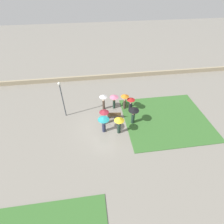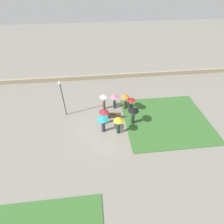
{
  "view_description": "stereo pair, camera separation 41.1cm",
  "coord_description": "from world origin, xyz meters",
  "px_view_note": "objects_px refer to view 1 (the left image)",
  "views": [
    {
      "loc": [
        0.96,
        13.1,
        13.32
      ],
      "look_at": [
        -1.11,
        -1.55,
        0.81
      ],
      "focal_mm": 28.0,
      "sensor_mm": 36.0,
      "label": 1
    },
    {
      "loc": [
        0.56,
        13.16,
        13.32
      ],
      "look_at": [
        -1.11,
        -1.55,
        0.81
      ],
      "focal_mm": 28.0,
      "sensor_mm": 36.0,
      "label": 2
    }
  ],
  "objects_px": {
    "crowd_person_yellow": "(119,122)",
    "crowd_person_maroon": "(104,114)",
    "lamp_post": "(62,95)",
    "crowd_person_pink": "(114,99)",
    "park_bench": "(114,115)",
    "crowd_person_red": "(131,103)",
    "crowd_person_orange": "(125,99)",
    "crowd_person_black": "(133,113)",
    "crowd_person_white": "(103,99)",
    "crowd_person_teal": "(104,121)"
  },
  "relations": [
    {
      "from": "crowd_person_red",
      "to": "crowd_person_pink",
      "type": "relative_size",
      "value": 0.97
    },
    {
      "from": "lamp_post",
      "to": "crowd_person_orange",
      "type": "xyz_separation_m",
      "value": [
        -6.89,
        -0.32,
        -1.36
      ]
    },
    {
      "from": "park_bench",
      "to": "crowd_person_yellow",
      "type": "bearing_deg",
      "value": 101.05
    },
    {
      "from": "crowd_person_orange",
      "to": "crowd_person_pink",
      "type": "relative_size",
      "value": 1.13
    },
    {
      "from": "crowd_person_red",
      "to": "crowd_person_yellow",
      "type": "bearing_deg",
      "value": 135.39
    },
    {
      "from": "crowd_person_teal",
      "to": "crowd_person_maroon",
      "type": "bearing_deg",
      "value": -83.41
    },
    {
      "from": "park_bench",
      "to": "crowd_person_teal",
      "type": "relative_size",
      "value": 0.82
    },
    {
      "from": "crowd_person_red",
      "to": "crowd_person_yellow",
      "type": "distance_m",
      "value": 3.9
    },
    {
      "from": "park_bench",
      "to": "crowd_person_red",
      "type": "bearing_deg",
      "value": -145.3
    },
    {
      "from": "lamp_post",
      "to": "crowd_person_pink",
      "type": "xyz_separation_m",
      "value": [
        -5.68,
        -0.59,
        -1.49
      ]
    },
    {
      "from": "crowd_person_orange",
      "to": "crowd_person_maroon",
      "type": "relative_size",
      "value": 1.11
    },
    {
      "from": "crowd_person_orange",
      "to": "crowd_person_pink",
      "type": "bearing_deg",
      "value": -49.3
    },
    {
      "from": "park_bench",
      "to": "crowd_person_maroon",
      "type": "bearing_deg",
      "value": 37.68
    },
    {
      "from": "crowd_person_maroon",
      "to": "park_bench",
      "type": "bearing_deg",
      "value": 50.43
    },
    {
      "from": "crowd_person_white",
      "to": "crowd_person_orange",
      "type": "height_order",
      "value": "crowd_person_orange"
    },
    {
      "from": "park_bench",
      "to": "crowd_person_red",
      "type": "xyz_separation_m",
      "value": [
        -2.11,
        -1.12,
        0.63
      ]
    },
    {
      "from": "crowd_person_maroon",
      "to": "crowd_person_teal",
      "type": "bearing_deg",
      "value": -78.87
    },
    {
      "from": "crowd_person_pink",
      "to": "crowd_person_black",
      "type": "bearing_deg",
      "value": -34.54
    },
    {
      "from": "lamp_post",
      "to": "crowd_person_white",
      "type": "height_order",
      "value": "lamp_post"
    },
    {
      "from": "crowd_person_teal",
      "to": "crowd_person_white",
      "type": "bearing_deg",
      "value": -80.62
    },
    {
      "from": "crowd_person_white",
      "to": "crowd_person_yellow",
      "type": "height_order",
      "value": "crowd_person_white"
    },
    {
      "from": "crowd_person_red",
      "to": "crowd_person_orange",
      "type": "relative_size",
      "value": 0.86
    },
    {
      "from": "crowd_person_yellow",
      "to": "crowd_person_teal",
      "type": "xyz_separation_m",
      "value": [
        1.51,
        -0.4,
        -0.03
      ]
    },
    {
      "from": "crowd_person_orange",
      "to": "crowd_person_black",
      "type": "bearing_deg",
      "value": 62.53
    },
    {
      "from": "lamp_post",
      "to": "crowd_person_red",
      "type": "xyz_separation_m",
      "value": [
        -7.52,
        0.12,
        -1.74
      ]
    },
    {
      "from": "crowd_person_maroon",
      "to": "crowd_person_teal",
      "type": "xyz_separation_m",
      "value": [
        0.17,
        1.15,
        0.07
      ]
    },
    {
      "from": "crowd_person_maroon",
      "to": "crowd_person_pink",
      "type": "relative_size",
      "value": 1.02
    },
    {
      "from": "lamp_post",
      "to": "crowd_person_pink",
      "type": "distance_m",
      "value": 5.9
    },
    {
      "from": "crowd_person_yellow",
      "to": "crowd_person_maroon",
      "type": "relative_size",
      "value": 1.08
    },
    {
      "from": "crowd_person_orange",
      "to": "crowd_person_teal",
      "type": "relative_size",
      "value": 1.07
    },
    {
      "from": "crowd_person_orange",
      "to": "crowd_person_teal",
      "type": "bearing_deg",
      "value": 13.83
    },
    {
      "from": "park_bench",
      "to": "crowd_person_yellow",
      "type": "relative_size",
      "value": 0.79
    },
    {
      "from": "crowd_person_black",
      "to": "crowd_person_maroon",
      "type": "height_order",
      "value": "crowd_person_black"
    },
    {
      "from": "lamp_post",
      "to": "crowd_person_white",
      "type": "bearing_deg",
      "value": -172.08
    },
    {
      "from": "crowd_person_red",
      "to": "crowd_person_white",
      "type": "relative_size",
      "value": 0.88
    },
    {
      "from": "crowd_person_yellow",
      "to": "park_bench",
      "type": "bearing_deg",
      "value": -55.77
    },
    {
      "from": "crowd_person_white",
      "to": "crowd_person_maroon",
      "type": "distance_m",
      "value": 2.56
    },
    {
      "from": "crowd_person_pink",
      "to": "crowd_person_orange",
      "type": "bearing_deg",
      "value": 13.13
    },
    {
      "from": "lamp_post",
      "to": "crowd_person_red",
      "type": "height_order",
      "value": "lamp_post"
    },
    {
      "from": "crowd_person_orange",
      "to": "crowd_person_teal",
      "type": "distance_m",
      "value": 4.42
    },
    {
      "from": "crowd_person_orange",
      "to": "crowd_person_pink",
      "type": "distance_m",
      "value": 1.25
    },
    {
      "from": "lamp_post",
      "to": "crowd_person_red",
      "type": "bearing_deg",
      "value": 179.12
    },
    {
      "from": "crowd_person_black",
      "to": "crowd_person_pink",
      "type": "height_order",
      "value": "crowd_person_black"
    },
    {
      "from": "park_bench",
      "to": "crowd_person_white",
      "type": "distance_m",
      "value": 2.32
    },
    {
      "from": "lamp_post",
      "to": "crowd_person_black",
      "type": "distance_m",
      "value": 7.78
    },
    {
      "from": "park_bench",
      "to": "crowd_person_maroon",
      "type": "distance_m",
      "value": 1.61
    },
    {
      "from": "crowd_person_yellow",
      "to": "crowd_person_pink",
      "type": "relative_size",
      "value": 1.1
    },
    {
      "from": "crowd_person_red",
      "to": "crowd_person_maroon",
      "type": "distance_m",
      "value": 3.75
    },
    {
      "from": "park_bench",
      "to": "crowd_person_red",
      "type": "relative_size",
      "value": 0.89
    },
    {
      "from": "crowd_person_black",
      "to": "crowd_person_teal",
      "type": "relative_size",
      "value": 1.06
    }
  ]
}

